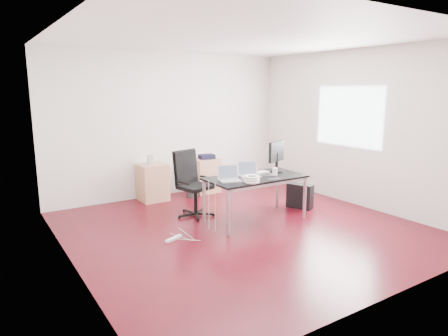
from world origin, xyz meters
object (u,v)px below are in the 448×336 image
desk (256,180)px  pc_tower (300,196)px  office_chair (192,180)px  filing_cabinet_left (153,182)px  filing_cabinet_right (205,175)px

desk → pc_tower: bearing=6.4°
pc_tower → desk: bearing=162.9°
pc_tower → office_chair: bearing=135.7°
office_chair → desk: bearing=-63.1°
desk → filing_cabinet_left: 2.25m
filing_cabinet_right → filing_cabinet_left: bearing=180.0°
desk → filing_cabinet_left: desk is taller
desk → filing_cabinet_right: bearing=83.3°
desk → pc_tower: desk is taller
office_chair → pc_tower: 1.98m
office_chair → filing_cabinet_left: office_chair is taller
filing_cabinet_left → pc_tower: 2.78m
pc_tower → filing_cabinet_left: bearing=113.0°
filing_cabinet_left → filing_cabinet_right: size_ratio=1.00×
desk → office_chair: office_chair is taller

